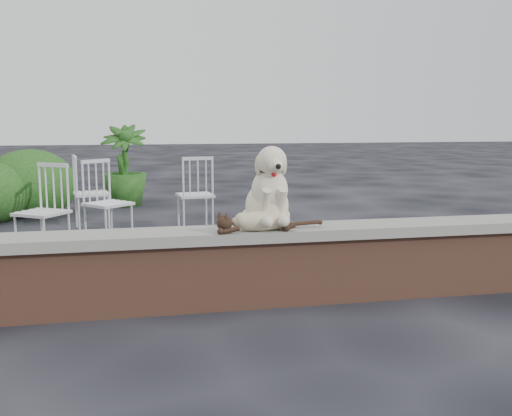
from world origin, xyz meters
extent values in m
plane|color=black|center=(0.00, 0.00, 0.00)|extent=(60.00, 60.00, 0.00)
cube|color=brown|center=(0.00, 0.00, 0.25)|extent=(6.00, 0.30, 0.50)
cube|color=slate|center=(0.00, 0.00, 0.54)|extent=(6.20, 0.40, 0.08)
imported|color=#173E11|center=(-0.82, 5.36, 0.65)|extent=(0.82, 0.82, 1.31)
ellipsoid|color=#173E11|center=(-2.13, 4.65, 0.46)|extent=(1.29, 1.18, 1.02)
ellipsoid|color=#173E11|center=(-1.98, 5.03, 0.30)|extent=(0.84, 0.77, 0.66)
camera|label=1|loc=(-0.59, -4.08, 1.37)|focal=40.09mm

